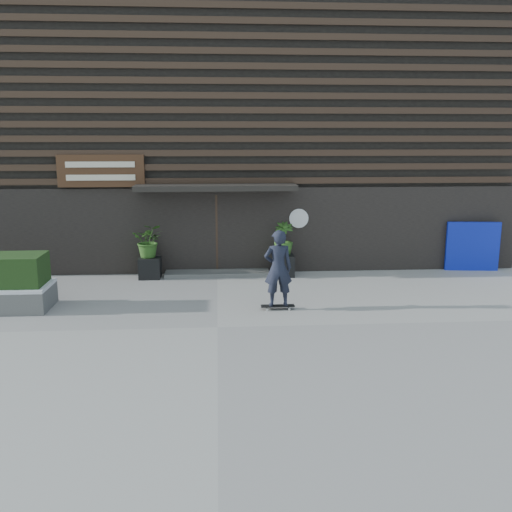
{
  "coord_description": "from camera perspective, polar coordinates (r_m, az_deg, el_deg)",
  "views": [
    {
      "loc": [
        0.04,
        -11.29,
        3.91
      ],
      "look_at": [
        0.95,
        2.0,
        1.1
      ],
      "focal_mm": 39.46,
      "sensor_mm": 36.0,
      "label": 1
    }
  ],
  "objects": [
    {
      "name": "skateboarder",
      "position": [
        12.86,
        2.25,
        -1.27
      ],
      "size": [
        0.78,
        0.45,
        1.87
      ],
      "color": "black",
      "rests_on": "ground"
    },
    {
      "name": "planter_pot_right",
      "position": [
        16.2,
        2.77,
        -0.97
      ],
      "size": [
        0.6,
        0.6,
        0.6
      ],
      "primitive_type": "cube",
      "color": "black",
      "rests_on": "ground"
    },
    {
      "name": "planter_pot_left",
      "position": [
        16.21,
        -10.69,
        -1.16
      ],
      "size": [
        0.6,
        0.6,
        0.6
      ],
      "primitive_type": "cube",
      "color": "black",
      "rests_on": "ground"
    },
    {
      "name": "ground",
      "position": [
        11.95,
        -3.92,
        -7.22
      ],
      "size": [
        80.0,
        80.0,
        0.0
      ],
      "primitive_type": "plane",
      "color": "#9F9C96",
      "rests_on": "ground"
    },
    {
      "name": "entrance_step",
      "position": [
        16.35,
        -3.95,
        -1.74
      ],
      "size": [
        3.0,
        0.8,
        0.12
      ],
      "primitive_type": "cube",
      "color": "#51514E",
      "rests_on": "ground"
    },
    {
      "name": "bamboo_right",
      "position": [
        16.05,
        2.8,
        1.74
      ],
      "size": [
        0.54,
        0.54,
        0.96
      ],
      "primitive_type": "imported",
      "color": "#2D591E",
      "rests_on": "planter_pot_right"
    },
    {
      "name": "building",
      "position": [
        21.25,
        -4.12,
        12.09
      ],
      "size": [
        18.0,
        11.0,
        8.0
      ],
      "color": "black",
      "rests_on": "ground"
    },
    {
      "name": "blue_tarp",
      "position": [
        17.98,
        21.09,
        0.92
      ],
      "size": [
        1.57,
        0.29,
        1.46
      ],
      "primitive_type": "cube",
      "rotation": [
        0.0,
        0.0,
        -0.11
      ],
      "color": "#0D1CB3",
      "rests_on": "ground"
    },
    {
      "name": "bamboo_left",
      "position": [
        16.06,
        -10.8,
        1.55
      ],
      "size": [
        0.86,
        0.75,
        0.96
      ],
      "primitive_type": "imported",
      "color": "#2D591E",
      "rests_on": "planter_pot_left"
    }
  ]
}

